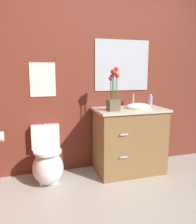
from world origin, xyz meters
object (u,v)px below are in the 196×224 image
vanity_cabinet (129,140)px  flower_vase (113,95)px  toilet (48,163)px  soap_bottle (150,102)px  wall_mirror (122,65)px  wall_poster (43,80)px

vanity_cabinet → flower_vase: flower_vase is taller
toilet → soap_bottle: soap_bottle is taller
toilet → soap_bottle: 1.55m
vanity_cabinet → wall_mirror: wall_mirror is taller
soap_bottle → wall_mirror: 0.65m
soap_bottle → wall_poster: wall_poster is taller
vanity_cabinet → soap_bottle: bearing=-9.4°
flower_vase → wall_poster: 0.93m
wall_poster → wall_mirror: size_ratio=0.54×
wall_poster → wall_mirror: wall_mirror is taller
flower_vase → wall_mirror: (0.27, 0.38, 0.37)m
toilet → flower_vase: 1.18m
soap_bottle → vanity_cabinet: bearing=170.6°
soap_bottle → wall_poster: bearing=166.1°
soap_bottle → wall_poster: size_ratio=0.43×
toilet → wall_mirror: 1.65m
flower_vase → wall_mirror: bearing=54.6°
toilet → vanity_cabinet: 1.12m
flower_vase → wall_mirror: size_ratio=0.68×
soap_bottle → wall_mirror: (-0.27, 0.34, 0.48)m
wall_poster → vanity_cabinet: bearing=-14.9°
vanity_cabinet → wall_mirror: 1.04m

